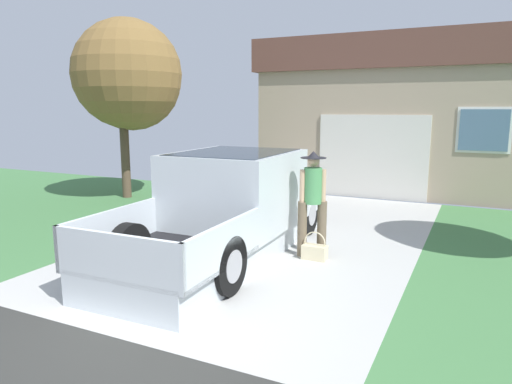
{
  "coord_description": "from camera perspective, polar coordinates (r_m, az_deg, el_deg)",
  "views": [
    {
      "loc": [
        3.38,
        -3.54,
        2.44
      ],
      "look_at": [
        0.11,
        3.25,
        1.07
      ],
      "focal_mm": 32.74,
      "sensor_mm": 36.0,
      "label": 1
    }
  ],
  "objects": [
    {
      "name": "pickup_truck",
      "position": [
        8.01,
        -2.81,
        -1.73
      ],
      "size": [
        2.1,
        5.22,
        1.7
      ],
      "rotation": [
        0.0,
        0.0,
        0.02
      ],
      "color": "silver",
      "rests_on": "ground"
    },
    {
      "name": "handbag",
      "position": [
        7.71,
        7.18,
        -7.18
      ],
      "size": [
        0.4,
        0.22,
        0.46
      ],
      "color": "beige",
      "rests_on": "ground"
    },
    {
      "name": "wheeled_trash_bin",
      "position": [
        13.05,
        -4.71,
        2.1
      ],
      "size": [
        0.6,
        0.72,
        1.1
      ],
      "color": "#424247",
      "rests_on": "ground"
    },
    {
      "name": "neighbor_tree",
      "position": [
        13.13,
        -15.26,
        13.25
      ],
      "size": [
        3.04,
        3.22,
        4.7
      ],
      "color": "brown",
      "rests_on": "ground"
    },
    {
      "name": "house_with_garage",
      "position": [
        15.89,
        19.27,
        8.91
      ],
      "size": [
        8.7,
        6.42,
        4.39
      ],
      "color": "tan",
      "rests_on": "ground"
    },
    {
      "name": "person_with_hat",
      "position": [
        7.71,
        6.93,
        -0.85
      ],
      "size": [
        0.44,
        0.42,
        1.75
      ],
      "rotation": [
        0.0,
        0.0,
        -2.58
      ],
      "color": "brown",
      "rests_on": "ground"
    }
  ]
}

